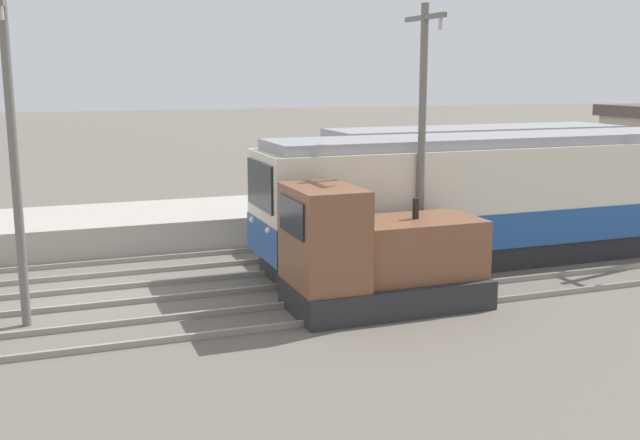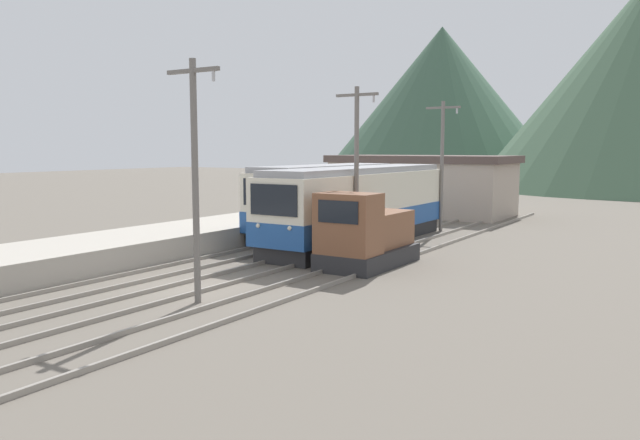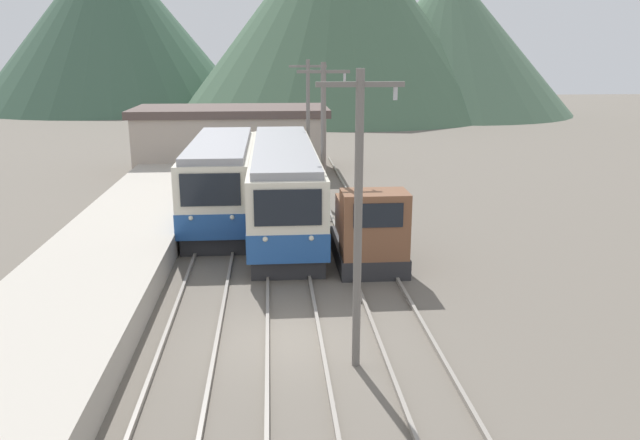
% 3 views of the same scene
% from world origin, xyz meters
% --- Properties ---
extents(ground_plane, '(200.00, 200.00, 0.00)m').
position_xyz_m(ground_plane, '(0.00, 0.00, 0.00)').
color(ground_plane, '#665E54').
extents(platform_left, '(4.50, 54.00, 0.97)m').
position_xyz_m(platform_left, '(-6.25, 0.00, 0.49)').
color(platform_left, '#ADA599').
rests_on(platform_left, ground).
extents(track_left, '(1.54, 60.00, 0.14)m').
position_xyz_m(track_left, '(-2.60, 0.00, 0.07)').
color(track_left, gray).
rests_on(track_left, ground).
extents(track_center, '(1.54, 60.00, 0.14)m').
position_xyz_m(track_center, '(0.20, 0.00, 0.07)').
color(track_center, gray).
rests_on(track_center, ground).
extents(track_right, '(1.54, 60.00, 0.14)m').
position_xyz_m(track_right, '(3.20, 0.00, 0.07)').
color(track_right, gray).
rests_on(track_right, ground).
extents(commuter_train_left, '(2.84, 10.74, 3.79)m').
position_xyz_m(commuter_train_left, '(-2.60, 12.62, 1.76)').
color(commuter_train_left, '#28282B').
rests_on(commuter_train_left, ground).
extents(commuter_train_center, '(2.84, 14.07, 3.77)m').
position_xyz_m(commuter_train_center, '(0.20, 11.34, 1.75)').
color(commuter_train_center, '#28282B').
rests_on(commuter_train_center, ground).
extents(shunting_locomotive, '(2.40, 4.75, 3.00)m').
position_xyz_m(shunting_locomotive, '(3.20, 6.35, 1.21)').
color(shunting_locomotive, '#28282B').
rests_on(shunting_locomotive, ground).
extents(catenary_mast_near, '(2.00, 0.20, 7.26)m').
position_xyz_m(catenary_mast_near, '(1.71, -1.50, 3.95)').
color(catenary_mast_near, slate).
rests_on(catenary_mast_near, ground).
extents(catenary_mast_mid, '(2.00, 0.20, 7.26)m').
position_xyz_m(catenary_mast_mid, '(1.71, 8.29, 3.95)').
color(catenary_mast_mid, slate).
rests_on(catenary_mast_mid, ground).
extents(catenary_mast_far, '(2.00, 0.20, 7.26)m').
position_xyz_m(catenary_mast_far, '(1.71, 18.07, 3.95)').
color(catenary_mast_far, slate).
rests_on(catenary_mast_far, ground).
extents(station_building, '(12.60, 6.30, 4.16)m').
position_xyz_m(station_building, '(-2.88, 26.00, 2.10)').
color(station_building, '#AD9E8E').
rests_on(station_building, ground).
extents(mountain_backdrop, '(79.89, 51.21, 25.71)m').
position_xyz_m(mountain_backdrop, '(0.47, 70.17, 11.69)').
color(mountain_backdrop, '#3D5B47').
rests_on(mountain_backdrop, ground).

